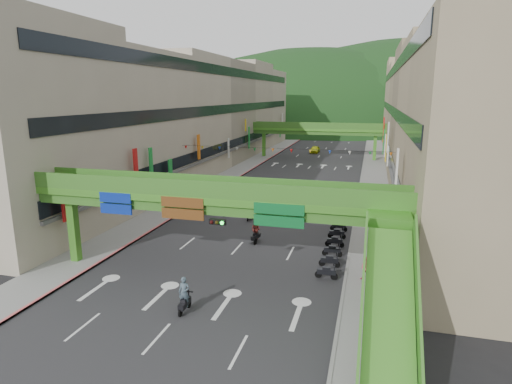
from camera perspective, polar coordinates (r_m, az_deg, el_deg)
The scene contains 23 objects.
ground at distance 25.82m, azimuth -10.92°, elevation -16.39°, with size 320.00×320.00×0.00m, color black.
road_slab at distance 71.95m, azimuth 6.66°, elevation 2.77°, with size 18.00×140.00×0.02m, color #28282B.
sidewalk_left at distance 74.32m, azimuth -1.76°, elevation 3.23°, with size 4.00×140.00×0.15m, color gray.
sidewalk_right at distance 71.20m, azimuth 15.46°, elevation 2.34°, with size 4.00×140.00×0.15m, color gray.
curb_left at distance 73.79m, azimuth -0.35°, elevation 3.18°, with size 0.20×140.00×0.18m, color #CC5959.
curb_right at distance 71.21m, azimuth 13.93°, elevation 2.44°, with size 0.20×140.00×0.18m, color gray.
building_row_left at distance 76.01m, azimuth -7.64°, elevation 10.45°, with size 12.80×95.00×19.00m.
building_row_right at distance 70.70m, azimuth 22.43°, elevation 9.44°, with size 12.80×95.00×19.00m.
overpass_near at distance 28.12m, azimuth -4.88°, elevation -2.25°, with size 28.00×12.27×7.10m.
overpass_far at distance 86.02m, azimuth 8.27°, elevation 8.00°, with size 28.00×2.20×7.10m.
hill_left at distance 182.30m, azimuth 7.18°, elevation 8.84°, with size 168.00×140.00×112.00m, color #1C4419.
hill_right at distance 201.04m, azimuth 19.50°, elevation 8.58°, with size 208.00×176.00×128.00m, color #1C4419.
bunting_string at distance 51.57m, azimuth 3.49°, elevation 5.54°, with size 26.00×0.36×0.47m.
scooter_rider_near at distance 26.04m, azimuth -9.54°, elevation -13.49°, with size 0.69×1.60×2.18m.
scooter_rider_mid at distance 36.91m, azimuth -0.03°, elevation -5.26°, with size 0.90×1.59×2.00m.
scooter_rider_left at distance 53.79m, azimuth 0.32°, elevation 0.61°, with size 1.09×1.60×2.16m.
scooter_rider_far at distance 43.50m, azimuth -0.79°, elevation -2.39°, with size 0.96×1.59×2.11m.
parked_scooter_row at distance 35.62m, azimuth 10.30°, elevation -7.03°, with size 1.60×11.55×1.08m.
car_silver at distance 58.43m, azimuth -0.47°, elevation 1.14°, with size 1.35×3.88×1.28m, color #A8AAB0.
car_yellow at distance 94.90m, azimuth 7.85°, elevation 5.63°, with size 1.79×4.44×1.51m, color yellow.
pedestrian_red at distance 30.44m, azimuth 14.50°, elevation -10.16°, with size 0.80×0.62×1.65m, color #CB2853.
pedestrian_dark at distance 48.55m, azimuth 16.92°, elevation -1.53°, with size 1.06×0.44×1.82m, color black.
pedestrian_blue at distance 49.09m, azimuth 16.90°, elevation -1.37°, with size 0.86×0.55×1.83m, color #2B2F4F.
Camera 1 is at (10.29, -20.10, 12.52)m, focal length 30.00 mm.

